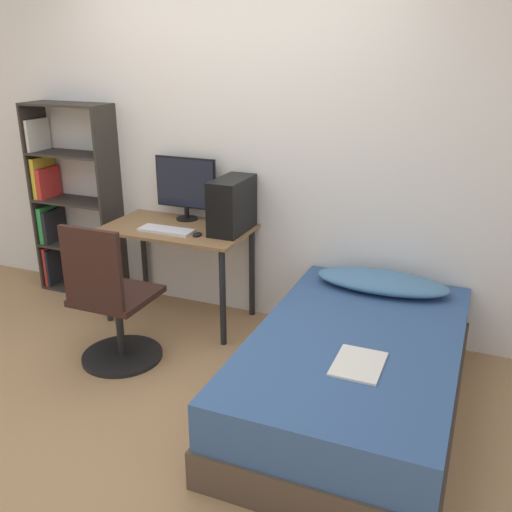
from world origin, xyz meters
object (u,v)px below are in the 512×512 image
bed (354,373)px  keyboard (166,230)px  pc_tower (232,205)px  bookshelf (67,204)px  office_chair (112,311)px  monitor (186,186)px

bed → keyboard: bearing=161.0°
keyboard → pc_tower: pc_tower is taller
bookshelf → bed: bearing=-17.0°
bookshelf → pc_tower: 1.55m
office_chair → bed: size_ratio=0.51×
pc_tower → bed: bearing=-33.4°
bookshelf → monitor: 1.12m
keyboard → pc_tower: size_ratio=0.94×
bookshelf → keyboard: 1.14m
monitor → keyboard: bearing=-87.6°
bookshelf → pc_tower: size_ratio=3.69×
office_chair → monitor: monitor is taller
office_chair → bed: (1.56, 0.11, -0.14)m
office_chair → pc_tower: size_ratio=2.30×
office_chair → keyboard: office_chair is taller
office_chair → pc_tower: 1.09m
office_chair → bed: office_chair is taller
office_chair → pc_tower: pc_tower is taller
keyboard → pc_tower: (0.43, 0.20, 0.18)m
monitor → keyboard: 0.41m
bed → bookshelf: bearing=163.0°
keyboard → pc_tower: 0.50m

